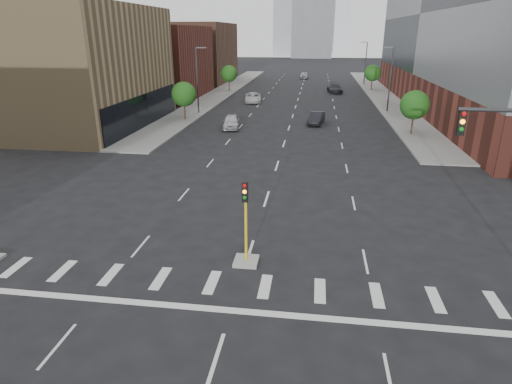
% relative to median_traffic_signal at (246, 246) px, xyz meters
% --- Properties ---
extents(sidewalk_left_far, '(5.00, 92.00, 0.15)m').
position_rel_median_traffic_signal_xyz_m(sidewalk_left_far, '(-15.00, 65.03, -0.90)').
color(sidewalk_left_far, gray).
rests_on(sidewalk_left_far, ground).
extents(sidewalk_right_far, '(5.00, 92.00, 0.15)m').
position_rel_median_traffic_signal_xyz_m(sidewalk_right_far, '(15.00, 65.03, -0.90)').
color(sidewalk_right_far, gray).
rests_on(sidewalk_right_far, ground).
extents(building_left_mid, '(20.00, 24.00, 14.00)m').
position_rel_median_traffic_signal_xyz_m(building_left_mid, '(-27.50, 31.03, 6.03)').
color(building_left_mid, '#9A7F57').
rests_on(building_left_mid, ground).
extents(building_left_far_a, '(20.00, 22.00, 12.00)m').
position_rel_median_traffic_signal_xyz_m(building_left_far_a, '(-27.50, 57.03, 5.03)').
color(building_left_far_a, brown).
rests_on(building_left_far_a, ground).
extents(building_left_far_b, '(20.00, 24.00, 13.00)m').
position_rel_median_traffic_signal_xyz_m(building_left_far_b, '(-27.50, 83.03, 5.53)').
color(building_left_far_b, brown).
rests_on(building_left_far_b, ground).
extents(building_right_main, '(24.00, 70.00, 22.00)m').
position_rel_median_traffic_signal_xyz_m(building_right_main, '(29.50, 51.03, 10.03)').
color(building_right_main, brown).
rests_on(building_right_main, ground).
extents(tower_mid, '(18.00, 18.00, 44.00)m').
position_rel_median_traffic_signal_xyz_m(tower_mid, '(0.00, 191.03, 21.03)').
color(tower_mid, slate).
rests_on(tower_mid, ground).
extents(median_traffic_signal, '(1.20, 1.20, 4.40)m').
position_rel_median_traffic_signal_xyz_m(median_traffic_signal, '(0.00, 0.00, 0.00)').
color(median_traffic_signal, '#999993').
rests_on(median_traffic_signal, ground).
extents(streetlight_right_a, '(1.60, 0.22, 9.07)m').
position_rel_median_traffic_signal_xyz_m(streetlight_right_a, '(13.41, 46.03, 4.04)').
color(streetlight_right_a, '#2D2D30').
rests_on(streetlight_right_a, ground).
extents(streetlight_right_b, '(1.60, 0.22, 9.07)m').
position_rel_median_traffic_signal_xyz_m(streetlight_right_b, '(13.41, 81.03, 4.04)').
color(streetlight_right_b, '#2D2D30').
rests_on(streetlight_right_b, ground).
extents(streetlight_left, '(1.60, 0.22, 9.07)m').
position_rel_median_traffic_signal_xyz_m(streetlight_left, '(-13.41, 41.03, 4.04)').
color(streetlight_left, '#2D2D30').
rests_on(streetlight_left, ground).
extents(tree_left_near, '(3.20, 3.20, 4.85)m').
position_rel_median_traffic_signal_xyz_m(tree_left_near, '(-14.00, 36.03, 2.42)').
color(tree_left_near, '#382619').
rests_on(tree_left_near, ground).
extents(tree_left_far, '(3.20, 3.20, 4.85)m').
position_rel_median_traffic_signal_xyz_m(tree_left_far, '(-14.00, 66.03, 2.42)').
color(tree_left_far, '#382619').
rests_on(tree_left_far, ground).
extents(tree_right_near, '(3.20, 3.20, 4.85)m').
position_rel_median_traffic_signal_xyz_m(tree_right_near, '(14.00, 31.03, 2.42)').
color(tree_right_near, '#382619').
rests_on(tree_right_near, ground).
extents(tree_right_far, '(3.20, 3.20, 4.85)m').
position_rel_median_traffic_signal_xyz_m(tree_right_far, '(14.00, 71.03, 2.42)').
color(tree_right_far, '#382619').
rests_on(tree_right_far, ground).
extents(car_near_left, '(2.60, 5.07, 1.65)m').
position_rel_median_traffic_signal_xyz_m(car_near_left, '(-6.96, 31.85, -0.15)').
color(car_near_left, '#B9B8BD').
rests_on(car_near_left, ground).
extents(car_mid_right, '(2.30, 4.80, 1.52)m').
position_rel_median_traffic_signal_xyz_m(car_mid_right, '(3.26, 35.74, -0.21)').
color(car_mid_right, black).
rests_on(car_mid_right, ground).
extents(car_far_left, '(3.34, 5.91, 1.56)m').
position_rel_median_traffic_signal_xyz_m(car_far_left, '(-7.29, 52.57, -0.19)').
color(car_far_left, silver).
rests_on(car_far_left, ground).
extents(car_deep_right, '(3.09, 6.14, 1.71)m').
position_rel_median_traffic_signal_xyz_m(car_deep_right, '(6.59, 66.56, -0.12)').
color(car_deep_right, '#222327').
rests_on(car_deep_right, ground).
extents(car_distant, '(2.00, 4.84, 1.64)m').
position_rel_median_traffic_signal_xyz_m(car_distant, '(-0.12, 93.07, -0.15)').
color(car_distant, '#9D9CA1').
rests_on(car_distant, ground).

